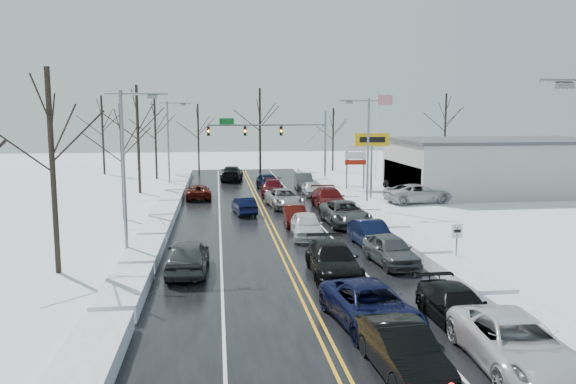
{
  "coord_description": "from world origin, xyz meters",
  "views": [
    {
      "loc": [
        -3.63,
        -34.11,
        7.84
      ],
      "look_at": [
        1.13,
        3.3,
        2.5
      ],
      "focal_mm": 35.0,
      "sensor_mm": 36.0,
      "label": 1
    }
  ],
  "objects": [
    {
      "name": "ground",
      "position": [
        0.0,
        0.0,
        0.0
      ],
      "size": [
        160.0,
        160.0,
        0.0
      ],
      "primitive_type": "plane",
      "color": "white",
      "rests_on": "ground"
    },
    {
      "name": "road_surface",
      "position": [
        0.0,
        2.0,
        0.01
      ],
      "size": [
        14.0,
        84.0,
        0.01
      ],
      "primitive_type": "cube",
      "color": "black",
      "rests_on": "ground"
    },
    {
      "name": "snow_bank_left",
      "position": [
        -7.6,
        2.0,
        0.0
      ],
      "size": [
        1.76,
        72.0,
        0.72
      ],
      "primitive_type": "cube",
      "color": "white",
      "rests_on": "ground"
    },
    {
      "name": "snow_bank_right",
      "position": [
        7.6,
        2.0,
        0.0
      ],
      "size": [
        1.76,
        72.0,
        0.72
      ],
      "primitive_type": "cube",
      "color": "white",
      "rests_on": "ground"
    },
    {
      "name": "traffic_signal_mast",
      "position": [
        3.45,
        27.99,
        5.48
      ],
      "size": [
        13.28,
        0.39,
        8.0
      ],
      "color": "slate",
      "rests_on": "ground"
    },
    {
      "name": "tires_plus_sign",
      "position": [
        10.5,
        15.99,
        4.99
      ],
      "size": [
        3.2,
        0.34,
        6.0
      ],
      "color": "slate",
      "rests_on": "ground"
    },
    {
      "name": "used_vehicles_sign",
      "position": [
        10.5,
        22.0,
        3.32
      ],
      "size": [
        2.2,
        0.22,
        4.65
      ],
      "color": "slate",
      "rests_on": "ground"
    },
    {
      "name": "speed_limit_sign",
      "position": [
        8.2,
        -8.0,
        1.63
      ],
      "size": [
        0.55,
        0.09,
        2.35
      ],
      "color": "slate",
      "rests_on": "ground"
    },
    {
      "name": "flagpole",
      "position": [
        15.17,
        30.0,
        5.93
      ],
      "size": [
        1.87,
        1.2,
        10.0
      ],
      "color": "silver",
      "rests_on": "ground"
    },
    {
      "name": "dealership_building",
      "position": [
        23.98,
        18.0,
        2.66
      ],
      "size": [
        20.4,
        12.4,
        5.3
      ],
      "color": "#A8A8A3",
      "rests_on": "ground"
    },
    {
      "name": "streetlight_ne",
      "position": [
        8.3,
        10.0,
        5.31
      ],
      "size": [
        3.2,
        0.25,
        9.0
      ],
      "color": "slate",
      "rests_on": "ground"
    },
    {
      "name": "streetlight_sw",
      "position": [
        -8.3,
        -4.0,
        5.31
      ],
      "size": [
        3.2,
        0.25,
        9.0
      ],
      "color": "slate",
      "rests_on": "ground"
    },
    {
      "name": "streetlight_nw",
      "position": [
        -8.3,
        24.0,
        5.31
      ],
      "size": [
        3.2,
        0.25,
        9.0
      ],
      "color": "slate",
      "rests_on": "ground"
    },
    {
      "name": "tree_left_b",
      "position": [
        -11.5,
        -6.0,
        6.99
      ],
      "size": [
        4.0,
        4.0,
        10.0
      ],
      "color": "#2D231C",
      "rests_on": "ground"
    },
    {
      "name": "tree_left_c",
      "position": [
        -10.5,
        8.0,
        5.94
      ],
      "size": [
        3.4,
        3.4,
        8.5
      ],
      "color": "#2D231C",
      "rests_on": "ground"
    },
    {
      "name": "tree_left_d",
      "position": [
        -11.2,
        22.0,
        7.33
      ],
      "size": [
        4.2,
        4.2,
        10.5
      ],
      "color": "#2D231C",
      "rests_on": "ground"
    },
    {
      "name": "tree_left_e",
      "position": [
        -10.8,
        34.0,
        6.64
      ],
      "size": [
        3.8,
        3.8,
        9.5
      ],
      "color": "#2D231C",
      "rests_on": "ground"
    },
    {
      "name": "tree_far_a",
      "position": [
        -18.0,
        40.0,
        6.99
      ],
      "size": [
        4.0,
        4.0,
        10.0
      ],
      "color": "#2D231C",
      "rests_on": "ground"
    },
    {
      "name": "tree_far_b",
      "position": [
        -6.0,
        41.0,
        6.29
      ],
      "size": [
        3.6,
        3.6,
        9.0
      ],
      "color": "#2D231C",
      "rests_on": "ground"
    },
    {
      "name": "tree_far_c",
      "position": [
        2.0,
        39.0,
        7.68
      ],
      "size": [
        4.4,
        4.4,
        11.0
      ],
      "color": "#2D231C",
      "rests_on": "ground"
    },
    {
      "name": "tree_far_d",
      "position": [
        12.0,
        40.5,
        5.94
      ],
      "size": [
        3.4,
        3.4,
        8.5
      ],
      "color": "#2D231C",
      "rests_on": "ground"
    },
    {
      "name": "tree_far_e",
      "position": [
        28.0,
        41.0,
        7.33
      ],
      "size": [
        4.2,
        4.2,
        10.5
      ],
      "color": "#2D231C",
      "rests_on": "ground"
    },
    {
      "name": "queued_car_1",
      "position": [
        1.81,
        -18.62,
        0.0
      ],
      "size": [
        1.91,
        4.7,
        1.52
      ],
      "primitive_type": "imported",
      "rotation": [
        0.0,
        0.0,
        0.07
      ],
      "color": "black",
      "rests_on": "ground"
    },
    {
      "name": "queued_car_2",
      "position": [
        1.92,
        -14.76,
        0.0
      ],
      "size": [
        3.22,
        5.84,
        1.55
      ],
      "primitive_type": "imported",
      "rotation": [
        0.0,
        0.0,
        0.12
      ],
      "color": "#0B0F33",
      "rests_on": "ground"
    },
    {
      "name": "queued_car_3",
      "position": [
        1.84,
        -8.3,
        0.0
      ],
      "size": [
        2.41,
        5.58,
        1.6
      ],
      "primitive_type": "imported",
      "rotation": [
        0.0,
        0.0,
        -0.03
      ],
      "color": "black",
      "rests_on": "ground"
    },
    {
      "name": "queued_car_4",
      "position": [
        1.92,
        0.18,
        0.0
      ],
      "size": [
        2.16,
        4.77,
        1.59
      ],
      "primitive_type": "imported",
      "rotation": [
        0.0,
        0.0,
        -0.06
      ],
      "color": "white",
      "rests_on": "ground"
    },
    {
      "name": "queued_car_5",
      "position": [
        1.74,
        4.34,
        0.0
      ],
      "size": [
        1.64,
        4.22,
        1.37
      ],
      "primitive_type": "imported",
      "rotation": [
        0.0,
        0.0,
        -0.05
      ],
      "color": "#450D09",
      "rests_on": "ground"
    },
    {
      "name": "queued_car_6",
      "position": [
        1.88,
        11.71,
        0.0
      ],
      "size": [
        3.07,
        5.75,
        1.54
      ],
      "primitive_type": "imported",
      "rotation": [
        0.0,
        0.0,
        0.1
      ],
      "color": "#94969B",
      "rests_on": "ground"
    },
    {
      "name": "queued_car_7",
      "position": [
        1.61,
        18.77,
        0.0
      ],
      "size": [
        2.63,
        5.32,
        1.49
      ],
      "primitive_type": "imported",
      "rotation": [
        0.0,
        0.0,
        -0.11
      ],
      "color": "#440910",
      "rests_on": "ground"
    },
    {
      "name": "queued_car_8",
      "position": [
        1.58,
        23.03,
        0.0
      ],
      "size": [
        2.49,
        5.07,
        1.66
      ],
      "primitive_type": "imported",
      "rotation": [
        0.0,
        0.0,
        0.11
      ],
      "color": "black",
      "rests_on": "ground"
    },
    {
      "name": "queued_car_10",
      "position": [
        5.41,
        -18.7,
        0.0
      ],
      "size": [
        2.95,
        5.86,
        1.59
      ],
      "primitive_type": "imported",
      "rotation": [
        0.0,
        0.0,
        -0.06
      ],
      "color": "silver",
      "rests_on": "ground"
    },
    {
      "name": "queued_car_11",
      "position": [
        5.17,
        -14.92,
        0.0
      ],
      "size": [
        1.99,
        4.73,
        1.37
      ],
      "primitive_type": "imported",
      "rotation": [
        0.0,
        0.0,
        0.02
      ],
      "color": "black",
      "rests_on": "ground"
    },
    {
      "name": "queued_car_12",
      "position": [
        5.25,
        -6.6,
        0.0
      ],
      "size": [
        2.23,
        4.72,
        1.56
      ],
      "primitive_type": "imported",
      "rotation": [
        0.0,
        0.0,
        0.09
      ],
      "color": "#444649",
      "rests_on": "ground"
    },
    {
      "name": "queued_car_13",
      "position": [
        5.32,
        -2.64,
        0.0
      ],
      "size": [
        1.94,
        4.71,
        1.52
      ],
      "primitive_type": "imported",
      "rotation": [
        0.0,
        0.0,
        0.07
      ],
      "color": "black",
      "rests_on": "ground"
    },
    {
      "name": "queued_car_14",
      "position": [
        5.27,
        3.94,
        0.0
      ],
      "size": [
        2.94,
        6.03,
        1.65
      ],
      "primitive_type": "imported",
      "rotation": [
        0.0,
        0.0,
        0.03
      ],
      "color": "#3E4143",
      "rests_on": "ground"
    },
    {
      "name": "queued_car_15",
      "position": [
        5.43,
        10.56,
        0.0
      ],
      "size": [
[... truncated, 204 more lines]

